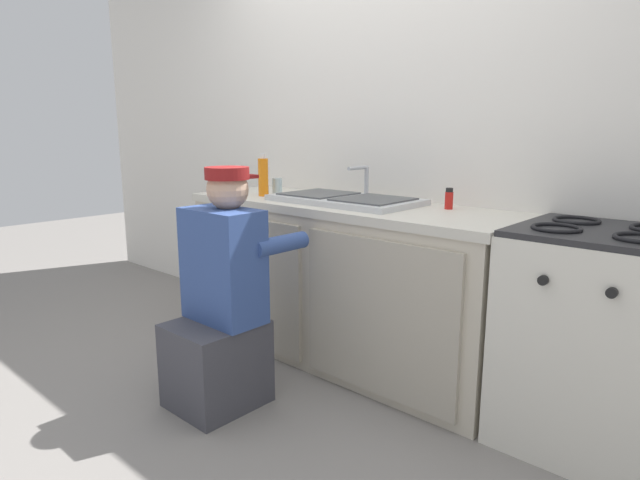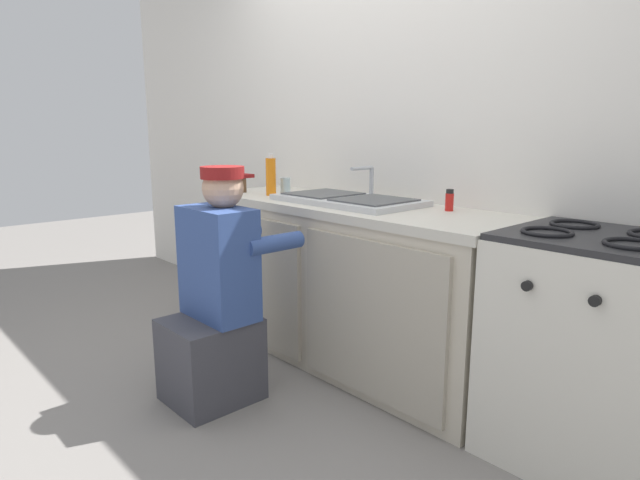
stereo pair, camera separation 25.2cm
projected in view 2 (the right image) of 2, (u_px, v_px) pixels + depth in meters
name	position (u px, v px, depth m)	size (l,w,h in m)	color
ground_plane	(306.00, 372.00, 2.85)	(12.00, 12.00, 0.00)	gray
back_wall	(391.00, 133.00, 3.03)	(6.00, 0.10, 2.50)	silver
counter_cabinet	(345.00, 286.00, 2.96)	(1.90, 0.62, 0.84)	beige
countertop	(347.00, 207.00, 2.87)	(1.94, 0.62, 0.04)	beige
sink_double_basin	(348.00, 199.00, 2.87)	(0.80, 0.44, 0.19)	silver
stove_range	(588.00, 349.00, 2.03)	(0.64, 0.62, 0.91)	silver
plumber_person	(216.00, 305.00, 2.51)	(0.42, 0.61, 1.10)	#3F3F47
soap_bottle_orange	(271.00, 176.00, 3.17)	(0.06, 0.06, 0.25)	orange
spice_bottle_pepper	(243.00, 184.00, 3.34)	(0.04, 0.04, 0.10)	#513823
water_glass	(285.00, 186.00, 3.25)	(0.06, 0.06, 0.10)	#ADC6CC
spice_bottle_red	(449.00, 200.00, 2.57)	(0.04, 0.04, 0.10)	red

